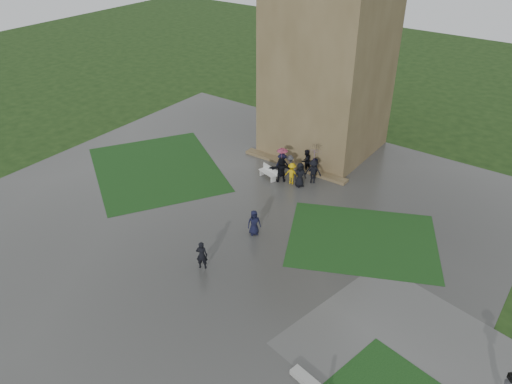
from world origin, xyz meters
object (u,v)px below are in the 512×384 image
Objects in this scene: pedestrian_near at (202,255)px; pedestrian_mid at (254,223)px; bench at (269,172)px; tower at (330,39)px.

pedestrian_mid is at bearing -125.27° from pedestrian_near.
bench is 11.16m from pedestrian_near.
bench is 1.01× the size of pedestrian_mid.
bench is at bearing -95.17° from tower.
tower is at bearing 52.25° from pedestrian_mid.
bench is (-0.64, -7.06, -8.49)m from tower.
tower is 15.93m from pedestrian_mid.
pedestrian_near reaches higher than bench.
tower is 10.46× the size of bench.
pedestrian_near is at bearing -58.74° from bench.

